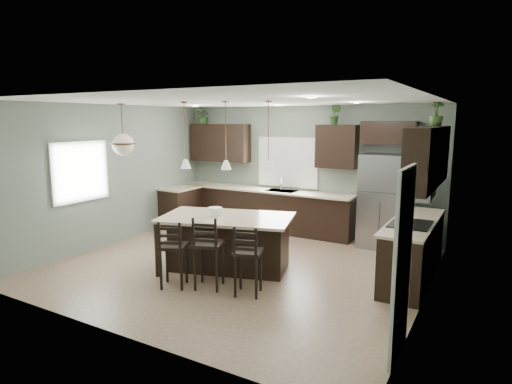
% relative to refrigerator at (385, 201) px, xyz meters
% --- Properties ---
extents(ground, '(6.00, 6.00, 0.00)m').
position_rel_refrigerator_xyz_m(ground, '(-1.88, -2.38, -0.93)').
color(ground, '#9E8466').
rests_on(ground, ground).
extents(pantry_door, '(0.04, 0.82, 2.04)m').
position_rel_refrigerator_xyz_m(pantry_door, '(1.10, -3.93, 0.09)').
color(pantry_door, white).
rests_on(pantry_door, ground).
extents(window_back, '(1.35, 0.02, 1.00)m').
position_rel_refrigerator_xyz_m(window_back, '(-2.28, 0.36, 0.62)').
color(window_back, white).
rests_on(window_back, room_shell).
extents(window_left, '(0.02, 1.10, 1.00)m').
position_rel_refrigerator_xyz_m(window_left, '(-4.86, -3.18, 0.62)').
color(window_left, white).
rests_on(window_left, room_shell).
extents(left_return_cabs, '(0.60, 0.90, 0.90)m').
position_rel_refrigerator_xyz_m(left_return_cabs, '(-4.58, -0.68, -0.48)').
color(left_return_cabs, black).
rests_on(left_return_cabs, ground).
extents(left_return_countertop, '(0.66, 0.96, 0.04)m').
position_rel_refrigerator_xyz_m(left_return_countertop, '(-4.56, -0.68, -0.01)').
color(left_return_countertop, beige).
rests_on(left_return_countertop, left_return_cabs).
extents(back_lower_cabs, '(4.20, 0.60, 0.90)m').
position_rel_refrigerator_xyz_m(back_lower_cabs, '(-2.73, 0.07, -0.48)').
color(back_lower_cabs, black).
rests_on(back_lower_cabs, ground).
extents(back_countertop, '(4.20, 0.66, 0.04)m').
position_rel_refrigerator_xyz_m(back_countertop, '(-2.73, 0.05, -0.01)').
color(back_countertop, beige).
rests_on(back_countertop, back_lower_cabs).
extents(sink_inset, '(0.70, 0.45, 0.01)m').
position_rel_refrigerator_xyz_m(sink_inset, '(-2.28, 0.05, 0.01)').
color(sink_inset, gray).
rests_on(sink_inset, back_countertop).
extents(faucet, '(0.02, 0.02, 0.28)m').
position_rel_refrigerator_xyz_m(faucet, '(-2.28, 0.02, 0.16)').
color(faucet, silver).
rests_on(faucet, back_countertop).
extents(back_upper_left, '(1.55, 0.34, 0.90)m').
position_rel_refrigerator_xyz_m(back_upper_left, '(-4.03, 0.20, 1.02)').
color(back_upper_left, black).
rests_on(back_upper_left, room_shell).
extents(back_upper_right, '(0.85, 0.34, 0.90)m').
position_rel_refrigerator_xyz_m(back_upper_right, '(-1.08, 0.20, 1.02)').
color(back_upper_right, black).
rests_on(back_upper_right, room_shell).
extents(fridge_header, '(1.05, 0.34, 0.45)m').
position_rel_refrigerator_xyz_m(fridge_header, '(-0.03, 0.20, 1.32)').
color(fridge_header, black).
rests_on(fridge_header, room_shell).
extents(right_lower_cabs, '(0.60, 2.35, 0.90)m').
position_rel_refrigerator_xyz_m(right_lower_cabs, '(0.82, -1.50, -0.48)').
color(right_lower_cabs, black).
rests_on(right_lower_cabs, ground).
extents(right_countertop, '(0.66, 2.35, 0.04)m').
position_rel_refrigerator_xyz_m(right_countertop, '(0.80, -1.50, -0.01)').
color(right_countertop, beige).
rests_on(right_countertop, right_lower_cabs).
extents(cooktop, '(0.58, 0.75, 0.02)m').
position_rel_refrigerator_xyz_m(cooktop, '(0.80, -1.78, 0.02)').
color(cooktop, black).
rests_on(cooktop, right_countertop).
extents(wall_oven_front, '(0.01, 0.72, 0.60)m').
position_rel_refrigerator_xyz_m(wall_oven_front, '(0.52, -1.78, -0.48)').
color(wall_oven_front, gray).
rests_on(wall_oven_front, right_lower_cabs).
extents(right_upper_cabs, '(0.34, 2.35, 0.90)m').
position_rel_refrigerator_xyz_m(right_upper_cabs, '(0.95, -1.50, 1.02)').
color(right_upper_cabs, black).
rests_on(right_upper_cabs, room_shell).
extents(microwave, '(0.40, 0.75, 0.40)m').
position_rel_refrigerator_xyz_m(microwave, '(0.90, -1.78, 0.62)').
color(microwave, gray).
rests_on(microwave, right_upper_cabs).
extents(refrigerator, '(0.90, 0.74, 1.85)m').
position_rel_refrigerator_xyz_m(refrigerator, '(0.00, 0.00, 0.00)').
color(refrigerator, '#97979F').
rests_on(refrigerator, ground).
extents(kitchen_island, '(2.40, 1.77, 0.92)m').
position_rel_refrigerator_xyz_m(kitchen_island, '(-1.95, -2.65, -0.46)').
color(kitchen_island, black).
rests_on(kitchen_island, ground).
extents(serving_dish, '(0.24, 0.24, 0.14)m').
position_rel_refrigerator_xyz_m(serving_dish, '(-2.15, -2.71, 0.07)').
color(serving_dish, white).
rests_on(serving_dish, kitchen_island).
extents(bar_stool_left, '(0.51, 0.51, 1.04)m').
position_rel_refrigerator_xyz_m(bar_stool_left, '(-2.25, -3.66, -0.40)').
color(bar_stool_left, black).
rests_on(bar_stool_left, ground).
extents(bar_stool_center, '(0.52, 0.52, 1.12)m').
position_rel_refrigerator_xyz_m(bar_stool_center, '(-1.76, -3.43, -0.37)').
color(bar_stool_center, black).
rests_on(bar_stool_center, ground).
extents(bar_stool_right, '(0.48, 0.48, 1.04)m').
position_rel_refrigerator_xyz_m(bar_stool_right, '(-1.12, -3.36, -0.40)').
color(bar_stool_right, black).
rests_on(bar_stool_right, ground).
extents(pendant_left, '(0.17, 0.17, 1.10)m').
position_rel_refrigerator_xyz_m(pendant_left, '(-2.63, -2.85, 1.32)').
color(pendant_left, silver).
rests_on(pendant_left, room_shell).
extents(pendant_center, '(0.17, 0.17, 1.10)m').
position_rel_refrigerator_xyz_m(pendant_center, '(-1.95, -2.65, 1.32)').
color(pendant_center, silver).
rests_on(pendant_center, room_shell).
extents(pendant_right, '(0.17, 0.17, 1.10)m').
position_rel_refrigerator_xyz_m(pendant_right, '(-1.28, -2.46, 1.32)').
color(pendant_right, white).
rests_on(pendant_right, room_shell).
extents(chandelier, '(0.44, 0.44, 0.95)m').
position_rel_refrigerator_xyz_m(chandelier, '(-4.14, -2.77, 1.40)').
color(chandelier, beige).
rests_on(chandelier, room_shell).
extents(plant_back_left, '(0.46, 0.43, 0.40)m').
position_rel_refrigerator_xyz_m(plant_back_left, '(-4.49, 0.17, 1.68)').
color(plant_back_left, '#2C5525').
rests_on(plant_back_left, back_upper_left).
extents(plant_back_right, '(0.27, 0.24, 0.43)m').
position_rel_refrigerator_xyz_m(plant_back_right, '(-1.13, 0.17, 1.69)').
color(plant_back_right, '#305826').
rests_on(plant_back_right, back_upper_right).
extents(plant_right_wall, '(0.24, 0.24, 0.41)m').
position_rel_refrigerator_xyz_m(plant_right_wall, '(0.92, -0.69, 1.68)').
color(plant_right_wall, '#335425').
rests_on(plant_right_wall, right_upper_cabs).
extents(room_shell, '(6.00, 6.00, 6.00)m').
position_rel_refrigerator_xyz_m(room_shell, '(-1.88, -2.38, 0.77)').
color(room_shell, slate).
rests_on(room_shell, ground).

